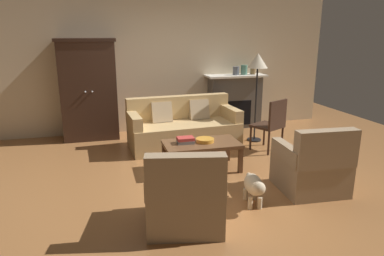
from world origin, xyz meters
TOP-DOWN VIEW (x-y plane):
  - ground_plane at (0.00, 0.00)m, footprint 9.60×9.60m
  - back_wall at (0.00, 2.55)m, footprint 7.20×0.10m
  - fireplace at (1.55, 2.30)m, footprint 1.26×0.48m
  - armoire at (-1.40, 2.22)m, footprint 1.06×0.57m
  - couch at (0.18, 1.30)m, footprint 1.97×0.98m
  - coffee_table at (0.18, 0.12)m, footprint 1.10×0.60m
  - fruit_bowl at (0.24, 0.14)m, footprint 0.27×0.27m
  - book_stack at (-0.05, 0.15)m, footprint 0.25×0.18m
  - mantel_vase_slate at (1.55, 2.28)m, footprint 0.13×0.13m
  - mantel_vase_jade at (1.73, 2.28)m, footprint 0.13×0.13m
  - mantel_vase_bronze at (1.93, 2.28)m, footprint 0.11×0.11m
  - armchair_near_left at (-0.43, -1.34)m, footprint 0.91×0.91m
  - armchair_near_right at (1.33, -0.93)m, footprint 0.82×0.82m
  - side_chair_wooden at (1.55, 0.62)m, footprint 0.59×0.59m
  - floor_lamp at (1.55, 1.27)m, footprint 0.36×0.36m
  - dog at (0.46, -1.10)m, footprint 0.27×0.57m

SIDE VIEW (x-z plane):
  - ground_plane at x=0.00m, z-range 0.00..0.00m
  - dog at x=0.46m, z-range 0.05..0.44m
  - armchair_near_left at x=-0.43m, z-range -0.12..0.76m
  - armchair_near_right at x=1.33m, z-range -0.12..0.76m
  - couch at x=0.18m, z-range -0.11..0.75m
  - coffee_table at x=0.18m, z-range 0.16..0.58m
  - fruit_bowl at x=0.24m, z-range 0.42..0.47m
  - book_stack at x=-0.05m, z-range 0.42..0.51m
  - side_chair_wooden at x=1.55m, z-range 0.06..0.96m
  - fireplace at x=1.55m, z-range 0.01..1.13m
  - armoire at x=-1.40m, z-range 0.00..1.88m
  - mantel_vase_slate at x=1.55m, z-range 1.12..1.29m
  - mantel_vase_jade at x=1.73m, z-range 1.12..1.32m
  - mantel_vase_bronze at x=1.93m, z-range 1.12..1.35m
  - floor_lamp at x=1.55m, z-range 0.59..2.20m
  - back_wall at x=0.00m, z-range 0.00..2.80m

